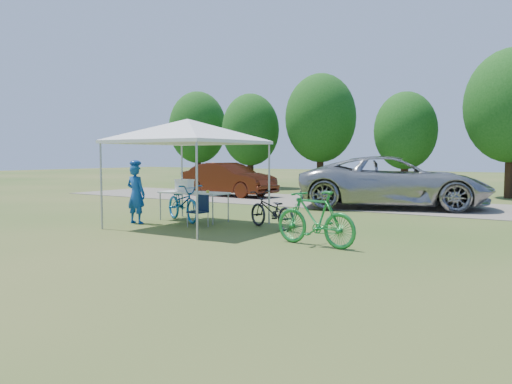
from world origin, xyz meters
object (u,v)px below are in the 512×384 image
at_px(folding_chair, 200,208).
at_px(bike_blue, 183,203).
at_px(minivan, 393,182).
at_px(folding_table, 194,193).
at_px(bike_green, 315,218).
at_px(cooler, 184,185).
at_px(cyclist, 136,194).
at_px(bike_dark, 271,210).
at_px(sedan, 229,179).

height_order(folding_chair, bike_blue, bike_blue).
height_order(bike_blue, minivan, minivan).
bearing_deg(folding_table, bike_blue, -134.71).
relative_size(folding_chair, bike_green, 0.43).
distance_m(cooler, cyclist, 1.40).
bearing_deg(bike_blue, bike_dark, -62.35).
bearing_deg(bike_green, cooler, -100.76).
distance_m(bike_blue, sedan, 8.49).
distance_m(bike_blue, bike_green, 4.97).
bearing_deg(sedan, cooler, -149.06).
bearing_deg(bike_dark, bike_green, 73.50).
relative_size(folding_table, folding_chair, 2.42).
distance_m(cyclist, bike_dark, 3.71).
xyz_separation_m(folding_chair, bike_dark, (1.71, 0.66, -0.02)).
relative_size(folding_chair, bike_dark, 0.47).
xyz_separation_m(cooler, sedan, (-3.73, 7.35, -0.22)).
relative_size(folding_chair, sedan, 0.18).
bearing_deg(minivan, folding_chair, 139.54).
xyz_separation_m(bike_dark, sedan, (-6.64, 7.50, 0.30)).
relative_size(bike_green, sedan, 0.42).
relative_size(bike_blue, sedan, 0.44).
xyz_separation_m(folding_table, bike_dark, (2.58, -0.15, -0.30)).
distance_m(folding_chair, minivan, 7.64).
xyz_separation_m(bike_blue, bike_dark, (2.79, 0.06, -0.05)).
height_order(folding_chair, bike_dark, bike_dark).
distance_m(bike_dark, sedan, 10.02).
bearing_deg(cyclist, folding_chair, -169.95).
xyz_separation_m(folding_chair, cooler, (-1.20, 0.81, 0.50)).
relative_size(bike_blue, minivan, 0.30).
relative_size(cyclist, bike_blue, 0.81).
xyz_separation_m(bike_blue, bike_green, (4.73, -1.51, 0.05)).
distance_m(folding_chair, sedan, 9.54).
bearing_deg(cyclist, sedan, -73.47).
bearing_deg(bike_dark, folding_table, -70.84).
distance_m(folding_table, sedan, 8.40).
xyz_separation_m(folding_table, minivan, (3.64, 6.30, 0.15)).
xyz_separation_m(folding_table, folding_chair, (0.87, -0.81, -0.29)).
height_order(folding_table, sedan, sedan).
relative_size(cooler, minivan, 0.07).
xyz_separation_m(cyclist, bike_green, (5.47, -0.48, -0.23)).
relative_size(bike_blue, bike_green, 1.05).
bearing_deg(folding_chair, minivan, 73.46).
height_order(folding_table, bike_green, bike_green).
distance_m(bike_green, minivan, 8.08).
height_order(folding_table, bike_blue, bike_blue).
relative_size(cooler, cyclist, 0.30).
distance_m(cyclist, bike_green, 5.50).
relative_size(bike_green, minivan, 0.29).
relative_size(cyclist, sedan, 0.35).
bearing_deg(cyclist, bike_green, 171.64).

